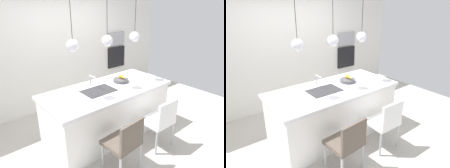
% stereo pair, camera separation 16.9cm
% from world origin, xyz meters
% --- Properties ---
extents(floor, '(6.60, 6.60, 0.00)m').
position_xyz_m(floor, '(0.00, 0.00, 0.00)').
color(floor, '#BCB7AD').
rests_on(floor, ground).
extents(back_wall, '(6.00, 0.10, 2.60)m').
position_xyz_m(back_wall, '(0.00, 1.65, 1.30)').
color(back_wall, silver).
rests_on(back_wall, ground).
extents(kitchen_island, '(2.29, 1.03, 0.91)m').
position_xyz_m(kitchen_island, '(0.00, 0.00, 0.46)').
color(kitchen_island, white).
rests_on(kitchen_island, ground).
extents(sink_basin, '(0.56, 0.40, 0.02)m').
position_xyz_m(sink_basin, '(-0.20, 0.00, 0.91)').
color(sink_basin, '#2D2D30').
rests_on(sink_basin, kitchen_island).
extents(faucet, '(0.02, 0.17, 0.22)m').
position_xyz_m(faucet, '(-0.20, 0.21, 1.06)').
color(faucet, silver).
rests_on(faucet, kitchen_island).
extents(fruit_bowl, '(0.29, 0.29, 0.15)m').
position_xyz_m(fruit_bowl, '(0.39, 0.08, 0.96)').
color(fruit_bowl, '#4C4C51').
rests_on(fruit_bowl, kitchen_island).
extents(microwave, '(0.54, 0.08, 0.34)m').
position_xyz_m(microwave, '(1.58, 1.58, 1.42)').
color(microwave, '#9E9EA3').
rests_on(microwave, back_wall).
extents(oven, '(0.56, 0.08, 0.56)m').
position_xyz_m(oven, '(1.58, 1.58, 0.92)').
color(oven, black).
rests_on(oven, back_wall).
extents(chair_near, '(0.49, 0.46, 0.85)m').
position_xyz_m(chair_near, '(-0.41, -0.88, 0.49)').
color(chair_near, brown).
rests_on(chair_near, ground).
extents(chair_middle, '(0.48, 0.43, 0.89)m').
position_xyz_m(chair_middle, '(0.40, -0.88, 0.51)').
color(chair_middle, white).
rests_on(chair_middle, ground).
extents(pendant_light_left, '(0.18, 0.18, 0.78)m').
position_xyz_m(pendant_light_left, '(-0.63, 0.00, 1.74)').
color(pendant_light_left, silver).
extents(pendant_light_center, '(0.18, 0.18, 0.78)m').
position_xyz_m(pendant_light_center, '(0.00, 0.00, 1.74)').
color(pendant_light_center, silver).
extents(pendant_light_right, '(0.18, 0.18, 0.78)m').
position_xyz_m(pendant_light_right, '(0.63, 0.00, 1.74)').
color(pendant_light_right, silver).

